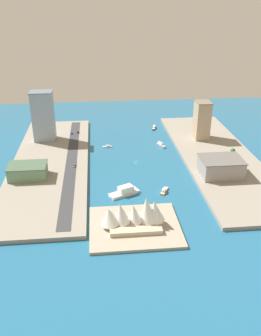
{
  "coord_description": "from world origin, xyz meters",
  "views": [
    {
      "loc": [
        35.9,
        313.19,
        143.74
      ],
      "look_at": [
        7.3,
        25.02,
        4.84
      ],
      "focal_mm": 38.54,
      "sensor_mm": 36.0,
      "label": 1
    }
  ],
  "objects_px": {
    "traffic_light_waterfront": "(77,164)",
    "sedan_silver": "(74,166)",
    "water_taxi_orange": "(164,191)",
    "suv_black": "(78,132)",
    "hatchback_blue": "(71,133)",
    "apartment_midrise_tan": "(202,120)",
    "opera_landmark": "(135,215)",
    "patrol_launch_navy": "(154,128)",
    "terminal_long_green": "(28,171)",
    "ferry_white_commuter": "(125,191)",
    "sailboat_small_white": "(107,146)",
    "tower_tall_glass": "(43,116)",
    "carpark_squat_concrete": "(221,167)",
    "yacht_sleek_gray": "(161,145)"
  },
  "relations": [
    {
      "from": "patrol_launch_navy",
      "to": "sailboat_small_white",
      "type": "bearing_deg",
      "value": 42.52
    },
    {
      "from": "traffic_light_waterfront",
      "to": "sedan_silver",
      "type": "bearing_deg",
      "value": -58.73
    },
    {
      "from": "ferry_white_commuter",
      "to": "water_taxi_orange",
      "type": "bearing_deg",
      "value": -178.89
    },
    {
      "from": "suv_black",
      "to": "hatchback_blue",
      "type": "relative_size",
      "value": 0.96
    },
    {
      "from": "tower_tall_glass",
      "to": "hatchback_blue",
      "type": "distance_m",
      "value": 39.8
    },
    {
      "from": "sedan_silver",
      "to": "apartment_midrise_tan",
      "type": "bearing_deg",
      "value": -156.02
    },
    {
      "from": "water_taxi_orange",
      "to": "traffic_light_waterfront",
      "type": "height_order",
      "value": "traffic_light_waterfront"
    },
    {
      "from": "water_taxi_orange",
      "to": "hatchback_blue",
      "type": "distance_m",
      "value": 158.17
    },
    {
      "from": "suv_black",
      "to": "patrol_launch_navy",
      "type": "bearing_deg",
      "value": -170.75
    },
    {
      "from": "hatchback_blue",
      "to": "sedan_silver",
      "type": "relative_size",
      "value": 0.91
    },
    {
      "from": "sailboat_small_white",
      "to": "opera_landmark",
      "type": "xyz_separation_m",
      "value": [
        -12.68,
        147.28,
        9.63
      ]
    },
    {
      "from": "yacht_sleek_gray",
      "to": "traffic_light_waterfront",
      "type": "height_order",
      "value": "traffic_light_waterfront"
    },
    {
      "from": "ferry_white_commuter",
      "to": "suv_black",
      "type": "bearing_deg",
      "value": -73.45
    },
    {
      "from": "patrol_launch_navy",
      "to": "terminal_long_green",
      "type": "relative_size",
      "value": 0.42
    },
    {
      "from": "apartment_midrise_tan",
      "to": "opera_landmark",
      "type": "bearing_deg",
      "value": 60.2
    },
    {
      "from": "sailboat_small_white",
      "to": "yacht_sleek_gray",
      "type": "bearing_deg",
      "value": 176.86
    },
    {
      "from": "tower_tall_glass",
      "to": "carpark_squat_concrete",
      "type": "bearing_deg",
      "value": 147.87
    },
    {
      "from": "yacht_sleek_gray",
      "to": "traffic_light_waterfront",
      "type": "distance_m",
      "value": 100.75
    },
    {
      "from": "sedan_silver",
      "to": "opera_landmark",
      "type": "distance_m",
      "value": 106.6
    },
    {
      "from": "sailboat_small_white",
      "to": "carpark_squat_concrete",
      "type": "bearing_deg",
      "value": 139.93
    },
    {
      "from": "carpark_squat_concrete",
      "to": "opera_landmark",
      "type": "height_order",
      "value": "opera_landmark"
    },
    {
      "from": "carpark_squat_concrete",
      "to": "traffic_light_waterfront",
      "type": "xyz_separation_m",
      "value": [
        124.09,
        -24.32,
        -3.3
      ]
    },
    {
      "from": "sedan_silver",
      "to": "traffic_light_waterfront",
      "type": "height_order",
      "value": "traffic_light_waterfront"
    },
    {
      "from": "apartment_midrise_tan",
      "to": "hatchback_blue",
      "type": "distance_m",
      "value": 144.74
    },
    {
      "from": "suv_black",
      "to": "opera_landmark",
      "type": "bearing_deg",
      "value": 103.39
    },
    {
      "from": "carpark_squat_concrete",
      "to": "traffic_light_waterfront",
      "type": "bearing_deg",
      "value": -11.09
    },
    {
      "from": "tower_tall_glass",
      "to": "terminal_long_green",
      "type": "bearing_deg",
      "value": 87.03
    },
    {
      "from": "ferry_white_commuter",
      "to": "sailboat_small_white",
      "type": "bearing_deg",
      "value": -84.44
    },
    {
      "from": "sailboat_small_white",
      "to": "patrol_launch_navy",
      "type": "bearing_deg",
      "value": -137.48
    },
    {
      "from": "yacht_sleek_gray",
      "to": "opera_landmark",
      "type": "bearing_deg",
      "value": 73.05
    },
    {
      "from": "hatchback_blue",
      "to": "sailboat_small_white",
      "type": "bearing_deg",
      "value": 137.19
    },
    {
      "from": "carpark_squat_concrete",
      "to": "traffic_light_waterfront",
      "type": "relative_size",
      "value": 5.51
    },
    {
      "from": "yacht_sleek_gray",
      "to": "suv_black",
      "type": "relative_size",
      "value": 3.05
    },
    {
      "from": "terminal_long_green",
      "to": "ferry_white_commuter",
      "type": "bearing_deg",
      "value": 157.99
    },
    {
      "from": "patrol_launch_navy",
      "to": "terminal_long_green",
      "type": "xyz_separation_m",
      "value": [
        128.29,
        121.58,
        7.66
      ]
    },
    {
      "from": "tower_tall_glass",
      "to": "ferry_white_commuter",
      "type": "bearing_deg",
      "value": 121.79
    },
    {
      "from": "ferry_white_commuter",
      "to": "sedan_silver",
      "type": "height_order",
      "value": "ferry_white_commuter"
    },
    {
      "from": "patrol_launch_navy",
      "to": "carpark_squat_concrete",
      "type": "distance_m",
      "value": 138.35
    },
    {
      "from": "ferry_white_commuter",
      "to": "sailboat_small_white",
      "type": "xyz_separation_m",
      "value": [
        9.81,
        -100.68,
        -1.76
      ]
    },
    {
      "from": "water_taxi_orange",
      "to": "suv_black",
      "type": "height_order",
      "value": "suv_black"
    },
    {
      "from": "patrol_launch_navy",
      "to": "opera_landmark",
      "type": "bearing_deg",
      "value": 77.24
    },
    {
      "from": "opera_landmark",
      "to": "traffic_light_waterfront",
      "type": "bearing_deg",
      "value": -65.46
    },
    {
      "from": "hatchback_blue",
      "to": "tower_tall_glass",
      "type": "bearing_deg",
      "value": 29.08
    },
    {
      "from": "sedan_silver",
      "to": "tower_tall_glass",
      "type": "bearing_deg",
      "value": -64.97
    },
    {
      "from": "hatchback_blue",
      "to": "traffic_light_waterfront",
      "type": "xyz_separation_m",
      "value": [
        -9.5,
        91.36,
        3.39
      ]
    },
    {
      "from": "sailboat_small_white",
      "to": "apartment_midrise_tan",
      "type": "distance_m",
      "value": 104.97
    },
    {
      "from": "water_taxi_orange",
      "to": "terminal_long_green",
      "type": "xyz_separation_m",
      "value": [
        112.28,
        -31.72,
        7.73
      ]
    },
    {
      "from": "hatchback_blue",
      "to": "sedan_silver",
      "type": "xyz_separation_m",
      "value": [
        -6.64,
        86.65,
        -0.03
      ]
    },
    {
      "from": "yacht_sleek_gray",
      "to": "sedan_silver",
      "type": "height_order",
      "value": "sedan_silver"
    },
    {
      "from": "yacht_sleek_gray",
      "to": "apartment_midrise_tan",
      "type": "height_order",
      "value": "apartment_midrise_tan"
    }
  ]
}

